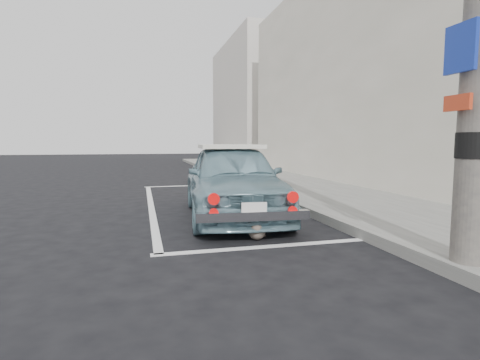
% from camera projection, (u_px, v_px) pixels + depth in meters
% --- Properties ---
extents(ground, '(80.00, 80.00, 0.00)m').
position_uv_depth(ground, '(224.00, 239.00, 5.14)').
color(ground, black).
rests_on(ground, ground).
extents(sidewalk, '(2.80, 40.00, 0.15)m').
position_uv_depth(sidewalk, '(352.00, 202.00, 7.87)').
color(sidewalk, '#61625D').
rests_on(sidewalk, ground).
extents(shop_building, '(3.50, 18.00, 7.00)m').
position_uv_depth(shop_building, '(418.00, 63.00, 10.25)').
color(shop_building, beige).
rests_on(shop_building, ground).
extents(building_far, '(3.50, 10.00, 8.00)m').
position_uv_depth(building_far, '(252.00, 103.00, 25.59)').
color(building_far, beige).
rests_on(building_far, ground).
extents(pline_rear, '(3.00, 0.12, 0.01)m').
position_uv_depth(pline_rear, '(271.00, 246.00, 4.78)').
color(pline_rear, silver).
rests_on(pline_rear, ground).
extents(pline_front, '(3.00, 0.12, 0.01)m').
position_uv_depth(pline_front, '(195.00, 186.00, 11.52)').
color(pline_front, silver).
rests_on(pline_front, ground).
extents(pline_side, '(0.12, 7.00, 0.01)m').
position_uv_depth(pline_side, '(151.00, 206.00, 7.80)').
color(pline_side, silver).
rests_on(pline_side, ground).
extents(retro_coupe, '(1.93, 4.03, 1.33)m').
position_uv_depth(retro_coupe, '(232.00, 179.00, 6.68)').
color(retro_coupe, '#7096A4').
rests_on(retro_coupe, ground).
extents(cat, '(0.35, 0.50, 0.29)m').
position_uv_depth(cat, '(257.00, 230.00, 5.12)').
color(cat, '#736657').
rests_on(cat, ground).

